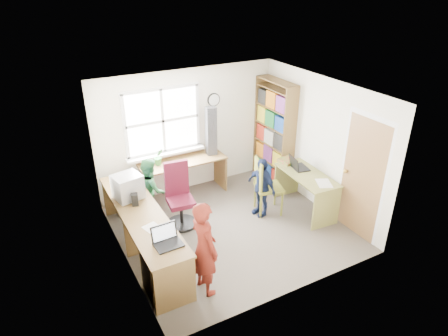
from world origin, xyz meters
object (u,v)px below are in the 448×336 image
Objects in this scene: cd_tower at (211,131)px; person_navy at (261,187)px; l_desk at (163,237)px; laptop_right at (298,166)px; potted_plant at (159,157)px; swivel_chair at (179,199)px; bookshelf at (274,134)px; wooden_chair at (265,184)px; crt_monitor at (128,187)px; right_desk at (306,184)px; person_red at (204,248)px; laptop_left at (167,240)px; person_green at (151,190)px.

person_navy is (0.33, -1.28, -0.68)m from cd_tower.
l_desk is 2.84m from laptop_right.
laptop_right is 1.24× the size of potted_plant.
l_desk is 2.62× the size of swivel_chair.
bookshelf is at bearing -3.17° from cd_tower.
wooden_chair is at bearing -40.77° from potted_plant.
l_desk is at bearing -86.00° from crt_monitor.
crt_monitor reaches higher than l_desk.
right_desk is at bearing -35.78° from potted_plant.
person_navy reaches higher than laptop_right.
potted_plant is 2.58m from person_red.
swivel_chair reaches higher than potted_plant.
cd_tower is (-0.42, 1.26, 0.66)m from wooden_chair.
swivel_chair is at bearing -165.51° from bookshelf.
l_desk is 1.07m from swivel_chair.
bookshelf is at bearing -56.36° from person_red.
crt_monitor is at bearing -132.42° from potted_plant.
laptop_left is (-2.22, -1.00, 0.24)m from wooden_chair.
person_red is at bearing -69.97° from l_desk.
laptop_left is 2.40m from potted_plant.
person_navy is (1.38, -0.43, 0.06)m from swivel_chair.
bookshelf reaches higher than laptop_left.
cd_tower reaches higher than swivel_chair.
right_desk is 2.75m from person_green.
laptop_right is 2.54m from potted_plant.
person_red reaches higher than wooden_chair.
crt_monitor is (-0.23, 0.84, 0.50)m from l_desk.
swivel_chair is at bearing -88.86° from potted_plant.
right_desk is at bearing -5.63° from wooden_chair.
laptop_right is (-0.18, -1.02, -0.21)m from bookshelf.
person_red is (-0.33, -1.66, 0.21)m from swivel_chair.
person_red is (0.29, -0.80, 0.24)m from l_desk.
swivel_chair is 1.71m from person_red.
person_green is at bearing 145.17° from swivel_chair.
laptop_left is at bearing -147.03° from bookshelf.
person_green is at bearing -124.36° from potted_plant.
bookshelf is (0.17, 1.29, 0.47)m from right_desk.
wooden_chair is 3.24× the size of potted_plant.
l_desk is 0.65m from laptop_left.
crt_monitor is (-0.85, -0.03, 0.47)m from swivel_chair.
laptop_right is at bearing -70.20° from person_red.
person_navy is (2.23, -0.40, -0.41)m from crt_monitor.
wooden_chair is 2.62× the size of laptop_right.
swivel_chair is 2.39× the size of crt_monitor.
swivel_chair is 3.03× the size of laptop_left.
crt_monitor is (-2.32, 0.37, 0.39)m from wooden_chair.
right_desk is 0.76m from wooden_chair.
cd_tower is 2.92m from person_red.
right_desk is 4.03× the size of potted_plant.
swivel_chair is 0.81× the size of person_red.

